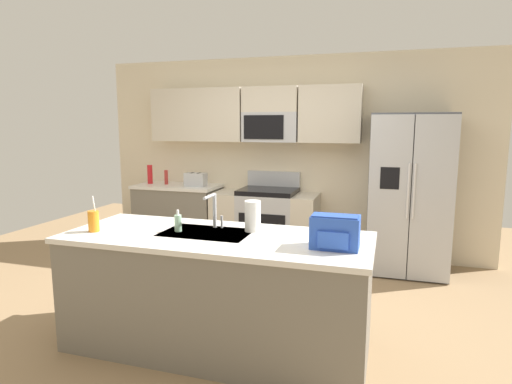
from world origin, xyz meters
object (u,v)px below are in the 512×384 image
at_px(refrigerator, 409,194).
at_px(backpack, 335,231).
at_px(pepper_mill, 166,177).
at_px(range_oven, 265,223).
at_px(paper_towel_roll, 253,216).
at_px(soap_dispenser, 178,223).
at_px(drink_cup_orange, 94,221).
at_px(toaster, 196,180).
at_px(sink_faucet, 214,208).
at_px(bottle_red, 150,174).

distance_m(refrigerator, backpack, 2.45).
relative_size(pepper_mill, backpack, 0.62).
height_order(range_oven, paper_towel_roll, paper_towel_roll).
relative_size(pepper_mill, soap_dispenser, 1.16).
distance_m(drink_cup_orange, soap_dispenser, 0.65).
distance_m(pepper_mill, backpack, 3.59).
xyz_separation_m(toaster, paper_towel_roll, (1.48, -2.13, 0.03)).
xyz_separation_m(sink_faucet, drink_cup_orange, (-0.85, -0.37, -0.08)).
xyz_separation_m(bottle_red, drink_cup_orange, (1.03, -2.55, -0.05)).
xyz_separation_m(refrigerator, backpack, (-0.57, -2.38, 0.09)).
distance_m(refrigerator, pepper_mill, 3.19).
xyz_separation_m(paper_towel_roll, backpack, (0.67, -0.28, -0.00)).
height_order(refrigerator, paper_towel_roll, refrigerator).
height_order(range_oven, pepper_mill, range_oven).
relative_size(refrigerator, paper_towel_roll, 7.71).
bearing_deg(soap_dispenser, bottle_red, 125.17).
bearing_deg(refrigerator, soap_dispenser, -128.10).
bearing_deg(pepper_mill, sink_faucet, -53.13).
xyz_separation_m(range_oven, toaster, (-0.96, -0.05, 0.55)).
relative_size(soap_dispenser, backpack, 0.53).
relative_size(toaster, backpack, 0.87).
distance_m(range_oven, bottle_red, 1.79).
height_order(sink_faucet, backpack, sink_faucet).
xyz_separation_m(toaster, pepper_mill, (-0.47, 0.05, 0.01)).
height_order(drink_cup_orange, backpack, drink_cup_orange).
bearing_deg(drink_cup_orange, backpack, 2.99).
distance_m(toaster, sink_faucet, 2.42).
bearing_deg(drink_cup_orange, paper_towel_roll, 17.60).
xyz_separation_m(pepper_mill, soap_dispenser, (1.40, -2.35, -0.03)).
relative_size(range_oven, refrigerator, 0.74).
xyz_separation_m(refrigerator, bottle_red, (-3.45, 0.07, 0.11)).
distance_m(toaster, drink_cup_orange, 2.52).
bearing_deg(refrigerator, sink_faucet, -126.52).
relative_size(sink_faucet, drink_cup_orange, 1.00).
relative_size(refrigerator, bottle_red, 7.07).
bearing_deg(refrigerator, bottle_red, 178.86).
bearing_deg(soap_dispenser, toaster, 112.01).
relative_size(range_oven, paper_towel_roll, 5.67).
xyz_separation_m(range_oven, backpack, (1.19, -2.46, 0.57)).
bearing_deg(drink_cup_orange, sink_faucet, 23.66).
xyz_separation_m(refrigerator, soap_dispenser, (-1.79, -2.28, 0.04)).
xyz_separation_m(refrigerator, toaster, (-2.72, 0.02, 0.07)).
height_order(toaster, sink_faucet, sink_faucet).
distance_m(refrigerator, bottle_red, 3.45).
height_order(sink_faucet, drink_cup_orange, same).
relative_size(toaster, sink_faucet, 0.99).
bearing_deg(backpack, drink_cup_orange, -177.01).
bearing_deg(backpack, paper_towel_roll, 157.47).
relative_size(refrigerator, pepper_mill, 9.37).
bearing_deg(sink_faucet, range_oven, 95.12).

